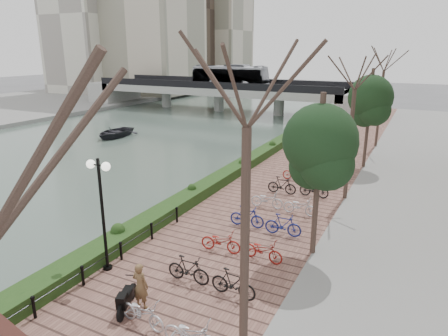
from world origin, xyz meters
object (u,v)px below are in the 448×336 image
Objects in this scene: motorcycle at (127,297)px; lamppost at (100,190)px; pedestrian at (140,286)px; boat at (114,132)px.

lamppost is at bearing 123.96° from motorcycle.
pedestrian is at bearing 19.75° from motorcycle.
boat is (-17.51, 20.19, -3.17)m from lamppost.
lamppost is at bearing -51.95° from boat.
pedestrian is at bearing -49.75° from boat.
pedestrian is (0.34, 0.30, 0.34)m from motorcycle.
boat is (-20.13, 21.49, -0.77)m from pedestrian.
lamppost reaches higher than boat.
pedestrian reaches higher than motorcycle.
lamppost is at bearing -27.13° from pedestrian.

